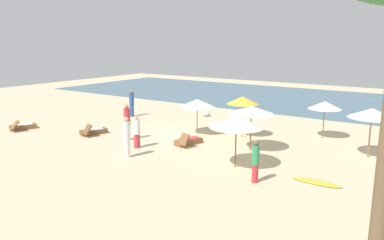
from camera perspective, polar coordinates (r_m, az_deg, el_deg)
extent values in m
plane|color=beige|center=(21.41, -2.01, -2.34)|extent=(60.00, 60.00, 0.00)
cube|color=#476B7F|center=(36.26, 14.15, 3.29)|extent=(48.00, 16.00, 0.06)
cylinder|color=olive|center=(18.98, 25.59, -1.88)|extent=(0.06, 0.06, 2.27)
cone|color=silver|center=(18.79, 25.85, 0.96)|extent=(2.10, 2.10, 0.45)
cylinder|color=brown|center=(21.48, 0.80, 0.44)|extent=(0.04, 0.04, 1.99)
cone|color=silver|center=(21.33, 0.81, 2.60)|extent=(2.05, 2.05, 0.45)
cylinder|color=brown|center=(21.83, 19.51, -0.03)|extent=(0.05, 0.05, 2.02)
cone|color=silver|center=(21.68, 19.67, 2.16)|extent=(1.81, 1.81, 0.43)
cylinder|color=brown|center=(15.89, 6.71, -3.45)|extent=(0.06, 0.06, 2.18)
cone|color=silver|center=(15.67, 6.80, -0.26)|extent=(2.29, 2.29, 0.47)
cylinder|color=olive|center=(20.93, 7.70, 0.40)|extent=(0.04, 0.04, 2.26)
cone|color=gold|center=(20.76, 7.78, 3.02)|extent=(1.77, 1.77, 0.42)
cylinder|color=brown|center=(18.42, 8.99, -1.36)|extent=(0.06, 0.06, 2.18)
cone|color=white|center=(18.23, 9.08, 1.55)|extent=(2.19, 2.19, 0.38)
cube|color=brown|center=(22.37, -14.81, -1.74)|extent=(1.08, 1.61, 0.28)
cube|color=brown|center=(21.71, -15.74, -1.41)|extent=(0.68, 0.59, 0.58)
cube|color=white|center=(22.33, -14.83, -1.36)|extent=(0.84, 1.16, 0.03)
cube|color=brown|center=(19.52, -0.54, -3.33)|extent=(1.00, 1.61, 0.28)
cube|color=brown|center=(18.80, -1.23, -2.99)|extent=(0.65, 0.53, 0.60)
cube|color=#BF3338|center=(19.48, -0.55, -2.89)|extent=(0.78, 1.15, 0.03)
cube|color=brown|center=(25.06, -24.45, -0.97)|extent=(1.10, 1.62, 0.28)
cube|color=brown|center=(24.47, -25.49, -0.69)|extent=(0.71, 0.66, 0.53)
cube|color=white|center=(25.03, -24.48, -0.63)|extent=(0.86, 1.16, 0.03)
cylinder|color=#2D4C8C|center=(26.99, -9.18, 1.42)|extent=(0.40, 0.40, 0.83)
cylinder|color=#2D4C8C|center=(26.85, -9.24, 3.19)|extent=(0.47, 0.47, 0.86)
sphere|color=#A37556|center=(26.78, -9.28, 4.32)|extent=(0.23, 0.23, 0.23)
cylinder|color=#D17299|center=(20.59, -9.84, -1.87)|extent=(0.38, 0.38, 0.85)
cylinder|color=#BF3338|center=(20.41, -9.92, 0.49)|extent=(0.44, 0.44, 0.89)
sphere|color=#A37556|center=(20.31, -9.98, 2.02)|extent=(0.24, 0.24, 0.24)
cylinder|color=#BF3338|center=(14.54, 9.62, -8.05)|extent=(0.33, 0.33, 0.72)
cylinder|color=#338C59|center=(14.31, 9.72, -5.28)|extent=(0.39, 0.39, 0.75)
sphere|color=brown|center=(14.18, 9.79, -3.48)|extent=(0.20, 0.20, 0.20)
cylinder|color=white|center=(17.58, -9.89, -4.33)|extent=(0.40, 0.40, 0.82)
cylinder|color=white|center=(17.36, -9.99, -1.66)|extent=(0.47, 0.47, 0.86)
sphere|color=tan|center=(17.25, -10.06, 0.07)|extent=(0.23, 0.23, 0.23)
cylinder|color=#BF3338|center=(19.05, -8.41, -3.17)|extent=(0.42, 0.42, 0.71)
cylinder|color=white|center=(18.87, -8.48, -1.03)|extent=(0.49, 0.49, 0.75)
sphere|color=tan|center=(18.77, -8.52, 0.34)|extent=(0.20, 0.20, 0.20)
cube|color=silver|center=(26.60, 2.20, 0.55)|extent=(0.35, 0.47, 0.04)
ellipsoid|color=silver|center=(26.57, 2.20, 0.90)|extent=(0.53, 0.77, 0.32)
sphere|color=silver|center=(26.86, 2.36, 1.16)|extent=(0.22, 0.22, 0.22)
ellipsoid|color=gold|center=(15.15, 18.53, -9.00)|extent=(1.90, 0.54, 0.07)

